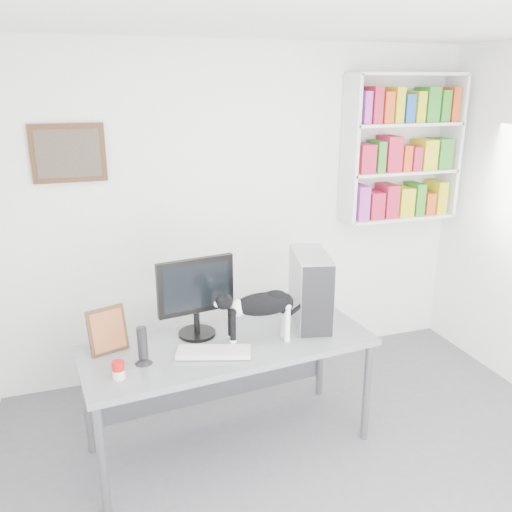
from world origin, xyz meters
The scene contains 11 objects.
room centered at (0.00, 0.00, 1.35)m, with size 4.01×4.01×2.70m.
bookshelf centered at (1.40, 1.85, 1.85)m, with size 1.03×0.28×1.24m, color silver.
wall_art centered at (-1.30, 1.97, 1.90)m, with size 0.52×0.04×0.42m, color #4F3319.
desk centered at (-0.43, 0.87, 0.39)m, with size 1.87×0.73×0.78m, color slate.
monitor centered at (-0.60, 1.05, 1.05)m, with size 0.52×0.25×0.55m, color black.
keyboard centered at (-0.56, 0.75, 0.80)m, with size 0.46×0.17×0.03m, color silver.
pc_tower centered at (0.19, 1.00, 1.03)m, with size 0.22×0.50×0.50m, color #A2A1A6.
speaker centered at (-0.99, 0.77, 0.90)m, with size 0.11×0.11×0.24m, color black.
leaning_print centered at (-1.18, 1.00, 0.93)m, with size 0.24×0.10×0.30m, color #4F3319.
soup_can centered at (-1.15, 0.64, 0.83)m, with size 0.07×0.07×0.11m, color red.
cat centered at (-0.23, 0.81, 0.96)m, with size 0.58×0.15×0.36m, color black, non-canonical shape.
Camera 1 is at (-1.27, -2.18, 2.39)m, focal length 38.00 mm.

